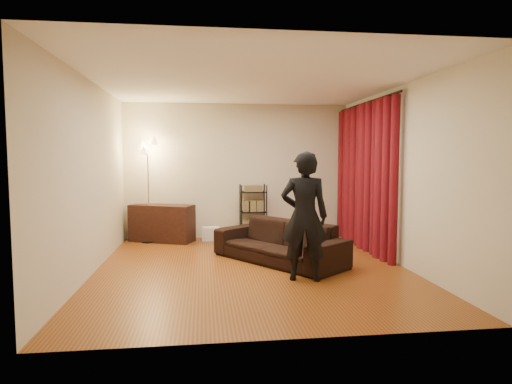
{
  "coord_description": "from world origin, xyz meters",
  "views": [
    {
      "loc": [
        -0.7,
        -6.14,
        1.63
      ],
      "look_at": [
        0.1,
        0.3,
        1.1
      ],
      "focal_mm": 30.0,
      "sensor_mm": 36.0,
      "label": 1
    }
  ],
  "objects": [
    {
      "name": "floor",
      "position": [
        0.0,
        0.0,
        0.0
      ],
      "size": [
        5.0,
        5.0,
        0.0
      ],
      "primitive_type": "plane",
      "color": "brown",
      "rests_on": "ground"
    },
    {
      "name": "ceiling",
      "position": [
        0.0,
        0.0,
        2.7
      ],
      "size": [
        5.0,
        5.0,
        0.0
      ],
      "primitive_type": "plane",
      "rotation": [
        3.14,
        0.0,
        0.0
      ],
      "color": "white",
      "rests_on": "ground"
    },
    {
      "name": "wall_back",
      "position": [
        0.0,
        2.5,
        1.35
      ],
      "size": [
        5.0,
        0.0,
        5.0
      ],
      "primitive_type": "plane",
      "rotation": [
        1.57,
        0.0,
        0.0
      ],
      "color": "beige",
      "rests_on": "ground"
    },
    {
      "name": "wall_front",
      "position": [
        0.0,
        -2.5,
        1.35
      ],
      "size": [
        5.0,
        0.0,
        5.0
      ],
      "primitive_type": "plane",
      "rotation": [
        -1.57,
        0.0,
        0.0
      ],
      "color": "beige",
      "rests_on": "ground"
    },
    {
      "name": "wall_left",
      "position": [
        -2.25,
        0.0,
        1.35
      ],
      "size": [
        0.0,
        5.0,
        5.0
      ],
      "primitive_type": "plane",
      "rotation": [
        1.57,
        0.0,
        1.57
      ],
      "color": "beige",
      "rests_on": "ground"
    },
    {
      "name": "wall_right",
      "position": [
        2.25,
        0.0,
        1.35
      ],
      "size": [
        0.0,
        5.0,
        5.0
      ],
      "primitive_type": "plane",
      "rotation": [
        1.57,
        0.0,
        -1.57
      ],
      "color": "beige",
      "rests_on": "ground"
    },
    {
      "name": "curtain_rod",
      "position": [
        2.15,
        1.12,
        2.58
      ],
      "size": [
        0.04,
        2.65,
        0.04
      ],
      "primitive_type": "cylinder",
      "rotation": [
        1.57,
        0.0,
        0.0
      ],
      "color": "black",
      "rests_on": "wall_right"
    },
    {
      "name": "curtain",
      "position": [
        2.13,
        1.12,
        1.28
      ],
      "size": [
        0.22,
        2.65,
        2.55
      ],
      "primitive_type": null,
      "color": "maroon",
      "rests_on": "ground"
    },
    {
      "name": "sofa",
      "position": [
        0.46,
        0.33,
        0.32
      ],
      "size": [
        1.99,
        2.24,
        0.63
      ],
      "primitive_type": "imported",
      "rotation": [
        0.0,
        0.0,
        -0.92
      ],
      "color": "black",
      "rests_on": "ground"
    },
    {
      "name": "person",
      "position": [
        0.62,
        -0.68,
        0.85
      ],
      "size": [
        0.69,
        0.53,
        1.71
      ],
      "primitive_type": "imported",
      "rotation": [
        0.0,
        0.0,
        2.93
      ],
      "color": "black",
      "rests_on": "ground"
    },
    {
      "name": "media_cabinet",
      "position": [
        -1.5,
        2.23,
        0.36
      ],
      "size": [
        1.3,
        0.89,
        0.71
      ],
      "primitive_type": "cube",
      "rotation": [
        0.0,
        0.0,
        -0.4
      ],
      "color": "#321811",
      "rests_on": "ground"
    },
    {
      "name": "storage_boxes",
      "position": [
        -0.56,
        2.19,
        0.13
      ],
      "size": [
        0.33,
        0.26,
        0.27
      ],
      "primitive_type": null,
      "rotation": [
        0.0,
        0.0,
        -0.01
      ],
      "color": "silver",
      "rests_on": "ground"
    },
    {
      "name": "wire_shelf",
      "position": [
        0.29,
        2.28,
        0.54
      ],
      "size": [
        0.59,
        0.5,
        1.09
      ],
      "primitive_type": null,
      "rotation": [
        0.0,
        0.0,
        0.37
      ],
      "color": "black",
      "rests_on": "ground"
    },
    {
      "name": "floor_lamp",
      "position": [
        -1.74,
        2.17,
        0.99
      ],
      "size": [
        0.37,
        0.37,
        1.97
      ],
      "primitive_type": null,
      "rotation": [
        0.0,
        0.0,
        -0.03
      ],
      "color": "silver",
      "rests_on": "ground"
    }
  ]
}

